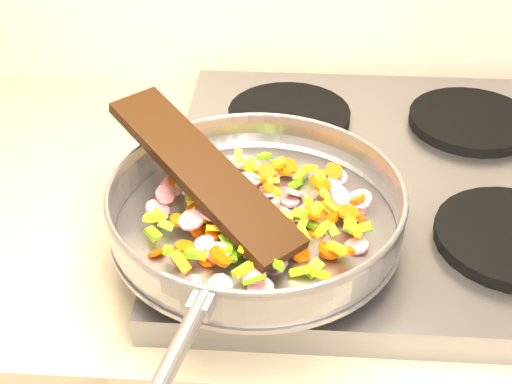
{
  "coord_description": "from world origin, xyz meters",
  "views": [
    {
      "loc": [
        -0.83,
        0.84,
        1.5
      ],
      "look_at": [
        -0.87,
        1.51,
        1.01
      ],
      "focal_mm": 50.0,
      "sensor_mm": 36.0,
      "label": 1
    }
  ],
  "objects": [
    {
      "name": "grate_fl",
      "position": [
        -0.84,
        1.52,
        0.95
      ],
      "size": [
        0.19,
        0.19,
        0.02
      ],
      "primitive_type": "cylinder",
      "color": "black",
      "rests_on": "cooktop"
    },
    {
      "name": "cooktop",
      "position": [
        -0.7,
        1.67,
        0.92
      ],
      "size": [
        0.6,
        0.6,
        0.04
      ],
      "primitive_type": "cube",
      "color": "#939399",
      "rests_on": "counter_top"
    },
    {
      "name": "grate_bl",
      "position": [
        -0.84,
        1.81,
        0.95
      ],
      "size": [
        0.19,
        0.19,
        0.02
      ],
      "primitive_type": "cylinder",
      "color": "black",
      "rests_on": "cooktop"
    },
    {
      "name": "grate_br",
      "position": [
        -0.56,
        1.81,
        0.95
      ],
      "size": [
        0.19,
        0.19,
        0.02
      ],
      "primitive_type": "cylinder",
      "color": "black",
      "rests_on": "cooktop"
    },
    {
      "name": "vegetable_heap",
      "position": [
        -0.87,
        1.52,
        0.98
      ],
      "size": [
        0.29,
        0.28,
        0.05
      ],
      "color": "yellow",
      "rests_on": "saute_pan"
    },
    {
      "name": "wooden_spatula",
      "position": [
        -0.94,
        1.54,
        1.02
      ],
      "size": [
        0.26,
        0.26,
        0.09
      ],
      "primitive_type": "cube",
      "rotation": [
        0.0,
        -0.25,
        2.35
      ],
      "color": "black",
      "rests_on": "saute_pan"
    },
    {
      "name": "saute_pan",
      "position": [
        -0.87,
        1.51,
        0.99
      ],
      "size": [
        0.4,
        0.56,
        0.06
      ],
      "rotation": [
        0.0,
        0.0,
        -0.23
      ],
      "color": "#9E9EA5",
      "rests_on": "grate_fl"
    }
  ]
}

